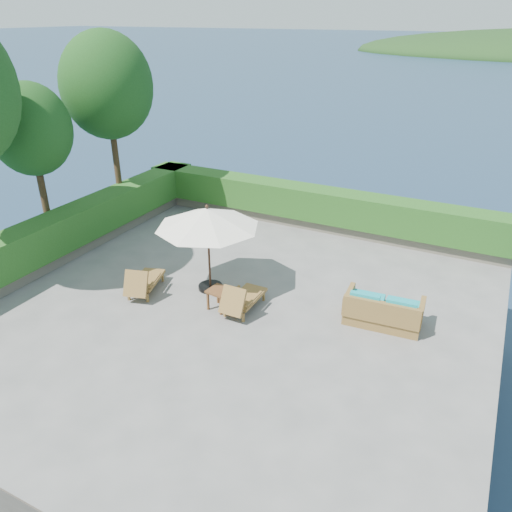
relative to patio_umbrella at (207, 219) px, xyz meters
The scene contains 14 objects.
ground 2.21m from the patio_umbrella, 32.16° to the right, with size 12.00×12.00×0.00m, color gray.
foundation 3.65m from the patio_umbrella, 32.16° to the right, with size 12.00×12.00×3.00m, color #5A5347.
ocean 5.06m from the patio_umbrella, 32.16° to the right, with size 600.00×600.00×0.00m, color #14213F.
planter_wall_far 5.41m from the patio_umbrella, 79.87° to the left, with size 12.00×0.60×0.36m, color #6C6656.
planter_wall_left 5.05m from the patio_umbrella, behind, with size 0.60×12.00×0.36m, color #6C6656.
hedge_far 5.23m from the patio_umbrella, 79.87° to the left, with size 12.40×0.90×1.00m, color #1A4012.
hedge_left 4.86m from the patio_umbrella, behind, with size 0.90×12.40×1.00m, color #1A4012.
tree_mid 5.73m from the patio_umbrella, behind, with size 2.20×2.20×4.83m.
tree_far 6.25m from the patio_umbrella, 152.68° to the left, with size 2.80×2.80×6.03m.
patio_umbrella is the anchor object (origin of this frame).
lounge_left 2.32m from the patio_umbrella, 145.26° to the right, with size 0.96×1.52×0.82m.
lounge_right 2.10m from the patio_umbrella, 24.89° to the right, with size 0.65×1.42×0.82m.
side_table 1.82m from the patio_umbrella, 45.95° to the right, with size 0.54×0.54×0.52m.
wicker_loveseat 4.65m from the patio_umbrella, ahead, with size 1.79×1.01×0.85m.
Camera 1 is at (5.22, -8.89, 6.43)m, focal length 35.00 mm.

